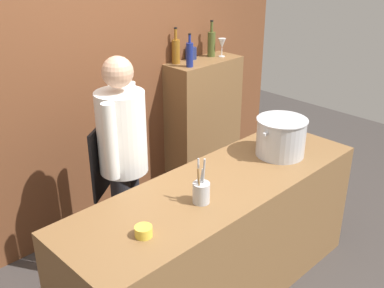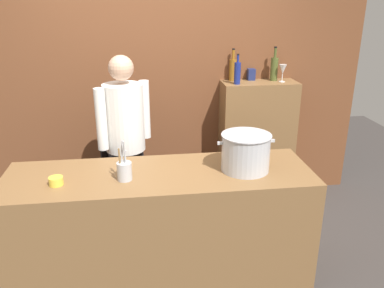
# 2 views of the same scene
# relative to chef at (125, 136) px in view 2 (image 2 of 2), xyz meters

# --- Properties ---
(ground_plane) EXTENTS (8.00, 8.00, 0.00)m
(ground_plane) POSITION_rel_chef_xyz_m (0.26, -0.68, -0.96)
(ground_plane) COLOR #383330
(brick_back_panel) EXTENTS (4.40, 0.10, 3.00)m
(brick_back_panel) POSITION_rel_chef_xyz_m (0.26, 0.72, 0.54)
(brick_back_panel) COLOR brown
(brick_back_panel) RESTS_ON ground_plane
(prep_counter) EXTENTS (2.25, 0.70, 0.90)m
(prep_counter) POSITION_rel_chef_xyz_m (0.26, -0.68, -0.51)
(prep_counter) COLOR brown
(prep_counter) RESTS_ON ground_plane
(bar_cabinet) EXTENTS (0.76, 0.32, 1.30)m
(bar_cabinet) POSITION_rel_chef_xyz_m (1.35, 0.51, -0.32)
(bar_cabinet) COLOR brown
(bar_cabinet) RESTS_ON ground_plane
(chef) EXTENTS (0.46, 0.41, 1.66)m
(chef) POSITION_rel_chef_xyz_m (0.00, 0.00, 0.00)
(chef) COLOR black
(chef) RESTS_ON ground_plane
(stockpot_large) EXTENTS (0.42, 0.37, 0.27)m
(stockpot_large) POSITION_rel_chef_xyz_m (0.89, -0.70, 0.07)
(stockpot_large) COLOR #B7BABF
(stockpot_large) RESTS_ON prep_counter
(utensil_crock) EXTENTS (0.10, 0.10, 0.29)m
(utensil_crock) POSITION_rel_chef_xyz_m (0.02, -0.75, 0.01)
(utensil_crock) COLOR #B7BABF
(utensil_crock) RESTS_ON prep_counter
(butter_jar) EXTENTS (0.10, 0.10, 0.06)m
(butter_jar) POSITION_rel_chef_xyz_m (-0.45, -0.78, -0.04)
(butter_jar) COLOR yellow
(butter_jar) RESTS_ON prep_counter
(wine_bottle_cobalt) EXTENTS (0.06, 0.06, 0.29)m
(wine_bottle_cobalt) POSITION_rel_chef_xyz_m (1.09, 0.45, 0.44)
(wine_bottle_cobalt) COLOR navy
(wine_bottle_cobalt) RESTS_ON bar_cabinet
(wine_bottle_olive) EXTENTS (0.07, 0.07, 0.34)m
(wine_bottle_olive) POSITION_rel_chef_xyz_m (1.51, 0.57, 0.46)
(wine_bottle_olive) COLOR #475123
(wine_bottle_olive) RESTS_ON bar_cabinet
(wine_bottle_amber) EXTENTS (0.07, 0.07, 0.32)m
(wine_bottle_amber) POSITION_rel_chef_xyz_m (1.09, 0.62, 0.45)
(wine_bottle_amber) COLOR #8C5919
(wine_bottle_amber) RESTS_ON bar_cabinet
(wine_glass_short) EXTENTS (0.07, 0.07, 0.17)m
(wine_glass_short) POSITION_rel_chef_xyz_m (1.57, 0.49, 0.45)
(wine_glass_short) COLOR silver
(wine_glass_short) RESTS_ON bar_cabinet
(spice_tin_navy) EXTENTS (0.07, 0.07, 0.12)m
(spice_tin_navy) POSITION_rel_chef_xyz_m (1.28, 0.62, 0.39)
(spice_tin_navy) COLOR navy
(spice_tin_navy) RESTS_ON bar_cabinet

